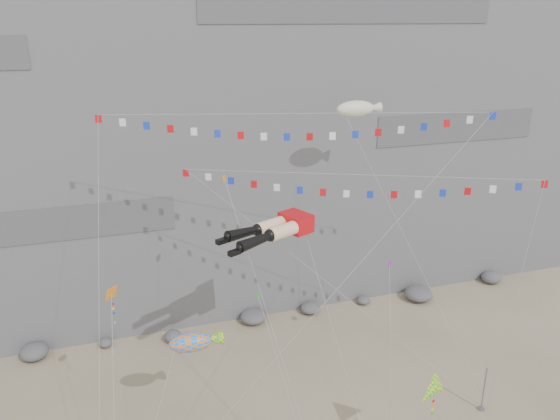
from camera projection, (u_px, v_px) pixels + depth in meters
name	position (u px, v px, depth m)	size (l,w,h in m)	color
cliff	(213.00, 52.00, 59.18)	(80.00, 28.00, 50.00)	slate
talus_boulders	(253.00, 317.00, 53.85)	(60.00, 3.00, 1.20)	#58585D
anchor_pole_right	(484.00, 389.00, 41.38)	(0.12, 0.12, 3.77)	gray
legs_kite	(275.00, 229.00, 37.92)	(7.57, 15.41, 20.24)	red
flag_banner_upper	(298.00, 114.00, 38.36)	(29.32, 15.79, 29.65)	red
flag_banner_lower	(359.00, 175.00, 39.06)	(23.32, 11.56, 20.82)	red
harlequin_kite	(111.00, 294.00, 34.30)	(2.07, 7.95, 14.00)	#FA2B1B
fish_windsock	(191.00, 343.00, 35.76)	(7.09, 6.07, 11.06)	orange
delta_kite	(435.00, 389.00, 34.19)	(6.11, 2.98, 8.69)	yellow
blimp_windsock	(356.00, 109.00, 45.10)	(8.07, 14.67, 26.16)	beige
small_kite_a	(227.00, 188.00, 38.04)	(3.61, 14.58, 22.85)	orange
small_kite_b	(389.00, 267.00, 42.96)	(5.57, 11.34, 15.42)	purple
small_kite_c	(259.00, 300.00, 36.93)	(2.13, 9.64, 14.03)	green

